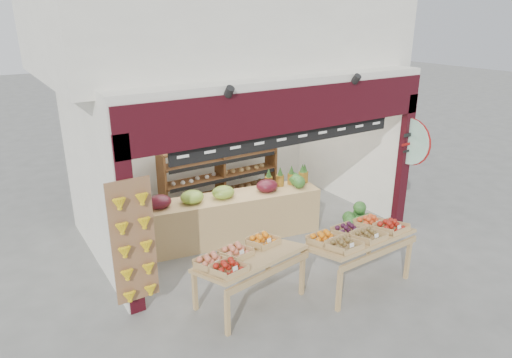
% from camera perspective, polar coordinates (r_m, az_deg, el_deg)
% --- Properties ---
extents(ground, '(60.00, 60.00, 0.00)m').
position_cam_1_polar(ground, '(8.93, 0.14, -7.07)').
color(ground, slate).
rests_on(ground, ground).
extents(shop_structure, '(6.36, 5.12, 5.40)m').
position_cam_1_polar(shop_structure, '(9.35, -5.49, 19.04)').
color(shop_structure, white).
rests_on(shop_structure, ground).
extents(banana_board, '(0.60, 0.15, 1.80)m').
position_cam_1_polar(banana_board, '(6.45, -14.96, -7.97)').
color(banana_board, brown).
rests_on(banana_board, ground).
extents(gift_sign, '(0.04, 0.93, 0.92)m').
position_cam_1_polar(gift_sign, '(9.26, 18.68, 4.46)').
color(gift_sign, '#ACD8C1').
rests_on(gift_sign, ground).
extents(back_shelving, '(2.73, 0.45, 1.71)m').
position_cam_1_polar(back_shelving, '(9.89, -4.54, 2.37)').
color(back_shelving, brown).
rests_on(back_shelving, ground).
extents(refrigerator, '(0.72, 0.72, 1.76)m').
position_cam_1_polar(refrigerator, '(9.32, -18.79, -1.10)').
color(refrigerator, silver).
rests_on(refrigerator, ground).
extents(cardboard_stack, '(0.97, 0.70, 0.68)m').
position_cam_1_polar(cardboard_stack, '(9.12, -8.44, -4.97)').
color(cardboard_stack, silver).
rests_on(cardboard_stack, ground).
extents(mid_counter, '(3.58, 1.28, 1.10)m').
position_cam_1_polar(mid_counter, '(8.59, -3.47, -4.67)').
color(mid_counter, tan).
rests_on(mid_counter, ground).
extents(display_table_left, '(1.68, 1.10, 1.00)m').
position_cam_1_polar(display_table_left, '(6.65, -1.82, -9.83)').
color(display_table_left, tan).
rests_on(display_table_left, ground).
extents(display_table_right, '(1.68, 0.97, 1.04)m').
position_cam_1_polar(display_table_right, '(7.29, 12.66, -6.95)').
color(display_table_right, tan).
rests_on(display_table_right, ground).
extents(watermelon_pile, '(0.65, 0.65, 0.51)m').
position_cam_1_polar(watermelon_pile, '(9.49, 12.74, -4.76)').
color(watermelon_pile, '#1E531B').
rests_on(watermelon_pile, ground).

